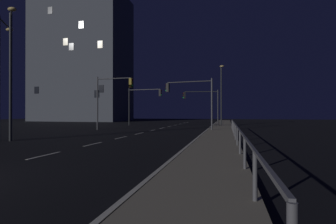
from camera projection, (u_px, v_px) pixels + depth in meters
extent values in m
plane|color=black|center=(141.00, 133.00, 22.90)|extent=(112.00, 112.00, 0.00)
cube|color=gray|center=(220.00, 134.00, 21.30)|extent=(2.55, 77.00, 0.14)
cube|color=silver|center=(45.00, 155.00, 10.74)|extent=(0.14, 2.00, 0.01)
cube|color=silver|center=(93.00, 144.00, 14.63)|extent=(0.14, 2.00, 0.01)
cube|color=silver|center=(121.00, 138.00, 18.52)|extent=(0.14, 2.00, 0.01)
cube|color=silver|center=(140.00, 133.00, 22.42)|extent=(0.14, 2.00, 0.01)
cube|color=silver|center=(153.00, 130.00, 26.31)|extent=(0.14, 2.00, 0.01)
cube|color=silver|center=(162.00, 128.00, 30.20)|extent=(0.14, 2.00, 0.01)
cube|color=silver|center=(170.00, 126.00, 34.10)|extent=(0.14, 2.00, 0.01)
cube|color=silver|center=(175.00, 125.00, 37.99)|extent=(0.14, 2.00, 0.01)
cube|color=silver|center=(180.00, 124.00, 41.88)|extent=(0.14, 2.00, 0.01)
cube|color=silver|center=(184.00, 123.00, 45.78)|extent=(0.14, 2.00, 0.01)
cube|color=silver|center=(188.00, 122.00, 49.67)|extent=(0.14, 2.00, 0.01)
cube|color=silver|center=(206.00, 130.00, 26.51)|extent=(0.14, 53.00, 0.01)
cylinder|color=#4C4C51|center=(212.00, 104.00, 25.13)|extent=(0.16, 0.16, 5.17)
cylinder|color=#38383D|center=(189.00, 82.00, 25.92)|extent=(4.68, 0.61, 0.11)
cube|color=black|center=(168.00, 88.00, 26.70)|extent=(0.31, 0.37, 0.95)
sphere|color=black|center=(166.00, 85.00, 26.75)|extent=(0.20, 0.20, 0.20)
sphere|color=black|center=(166.00, 88.00, 26.75)|extent=(0.20, 0.20, 0.20)
sphere|color=#19D84C|center=(166.00, 90.00, 26.75)|extent=(0.20, 0.20, 0.20)
cylinder|color=#2D3033|center=(129.00, 107.00, 36.62)|extent=(0.16, 0.16, 5.43)
cylinder|color=#4C4C51|center=(144.00, 90.00, 35.92)|extent=(4.79, 0.45, 0.11)
cube|color=black|center=(160.00, 93.00, 35.20)|extent=(0.30, 0.36, 0.95)
sphere|color=black|center=(161.00, 91.00, 35.16)|extent=(0.20, 0.20, 0.20)
sphere|color=black|center=(161.00, 93.00, 35.16)|extent=(0.20, 0.20, 0.20)
sphere|color=#19D84C|center=(161.00, 95.00, 35.15)|extent=(0.20, 0.20, 0.20)
cylinder|color=#38383D|center=(218.00, 107.00, 34.99)|extent=(0.16, 0.16, 4.94)
cylinder|color=#2D3033|center=(201.00, 92.00, 35.23)|extent=(4.62, 0.73, 0.11)
cube|color=black|center=(185.00, 96.00, 35.45)|extent=(0.32, 0.37, 0.95)
sphere|color=black|center=(183.00, 93.00, 35.47)|extent=(0.20, 0.20, 0.20)
sphere|color=black|center=(183.00, 96.00, 35.47)|extent=(0.20, 0.20, 0.20)
sphere|color=#19D84C|center=(183.00, 98.00, 35.46)|extent=(0.20, 0.20, 0.20)
cylinder|color=#4C4C51|center=(97.00, 103.00, 27.24)|extent=(0.16, 0.16, 5.76)
cylinder|color=#38383D|center=(114.00, 79.00, 26.76)|extent=(3.90, 0.20, 0.11)
cube|color=olive|center=(131.00, 83.00, 26.26)|extent=(0.29, 0.35, 0.95)
sphere|color=black|center=(132.00, 80.00, 26.23)|extent=(0.20, 0.20, 0.20)
sphere|color=black|center=(132.00, 83.00, 26.22)|extent=(0.20, 0.20, 0.20)
sphere|color=#19D84C|center=(132.00, 86.00, 26.22)|extent=(0.20, 0.20, 0.20)
cylinder|color=#2D3033|center=(221.00, 96.00, 35.10)|extent=(0.18, 0.18, 8.25)
cylinder|color=#4C4C51|center=(221.00, 66.00, 34.45)|extent=(0.21, 1.34, 0.10)
ellipsoid|color=#F9D172|center=(222.00, 66.00, 33.79)|extent=(0.56, 0.36, 0.24)
cylinder|color=#2D3033|center=(11.00, 77.00, 16.29)|extent=(0.18, 0.18, 8.34)
cylinder|color=#4C4C51|center=(11.00, 12.00, 15.70)|extent=(1.15, 1.05, 0.10)
ellipsoid|color=#F9D172|center=(12.00, 9.00, 15.10)|extent=(0.56, 0.36, 0.24)
cylinder|color=#2D3033|center=(5.00, 23.00, 17.42)|extent=(1.15, 1.91, 0.10)
ellipsoid|color=#F9D172|center=(10.00, 30.00, 18.45)|extent=(0.56, 0.36, 0.24)
cylinder|color=#59595E|center=(255.00, 176.00, 4.81)|extent=(0.09, 0.09, 0.95)
cylinder|color=#59595E|center=(245.00, 153.00, 7.56)|extent=(0.09, 0.09, 0.95)
cylinder|color=#59595E|center=(240.00, 142.00, 10.31)|extent=(0.09, 0.09, 0.95)
cylinder|color=#59595E|center=(237.00, 136.00, 13.06)|extent=(0.09, 0.09, 0.95)
cylinder|color=#59595E|center=(236.00, 132.00, 15.81)|extent=(0.09, 0.09, 0.95)
cylinder|color=#59595E|center=(234.00, 129.00, 18.56)|extent=(0.09, 0.09, 0.95)
cylinder|color=#59595E|center=(233.00, 127.00, 21.31)|extent=(0.09, 0.09, 0.95)
cylinder|color=#59595E|center=(233.00, 126.00, 24.06)|extent=(0.09, 0.09, 0.95)
cylinder|color=#59595E|center=(232.00, 124.00, 26.81)|extent=(0.09, 0.09, 0.95)
cube|color=slate|center=(236.00, 126.00, 14.44)|extent=(0.06, 25.43, 0.06)
cube|color=#4C515B|center=(83.00, 60.00, 58.00)|extent=(20.73, 11.45, 28.32)
cube|color=#EACC7A|center=(100.00, 44.00, 50.67)|extent=(1.10, 0.06, 1.50)
cube|color=black|center=(81.00, 25.00, 51.67)|extent=(1.10, 0.06, 1.50)
cube|color=black|center=(37.00, 90.00, 54.09)|extent=(1.10, 0.06, 1.50)
cube|color=black|center=(101.00, 89.00, 50.58)|extent=(1.10, 0.06, 1.50)
cube|color=black|center=(71.00, 47.00, 52.18)|extent=(1.10, 0.06, 1.50)
cube|color=#EACC7A|center=(65.00, 42.00, 52.50)|extent=(1.10, 0.06, 1.50)
cube|color=black|center=(50.00, 10.00, 53.39)|extent=(1.10, 0.06, 1.50)
cube|color=black|center=(97.00, 94.00, 50.79)|extent=(1.10, 0.06, 1.50)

